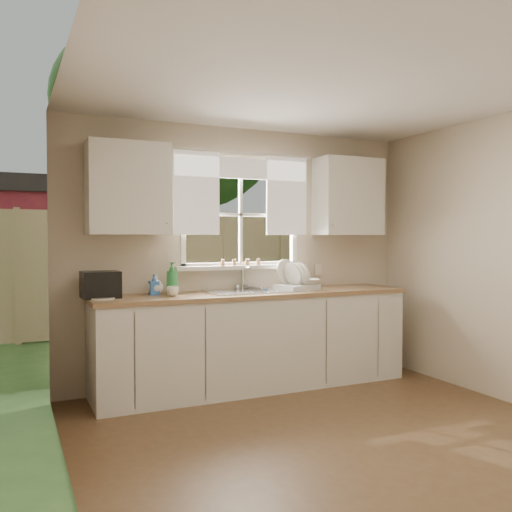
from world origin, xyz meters
name	(u,v)px	position (x,y,z in m)	size (l,w,h in m)	color
ground	(359,451)	(0.00, 0.00, 0.00)	(4.00, 4.00, 0.00)	brown
room_walls	(366,266)	(0.00, -0.07, 1.24)	(3.62, 4.02, 2.50)	beige
ceiling	(362,72)	(0.00, 0.00, 2.50)	(3.60, 4.00, 0.02)	silver
window	(241,231)	(0.00, 2.00, 1.49)	(1.38, 0.16, 1.06)	white
curtains	(243,186)	(0.00, 1.95, 1.93)	(1.50, 0.03, 0.81)	white
base_cabinets	(255,342)	(0.00, 1.68, 0.43)	(3.00, 0.62, 0.87)	silver
countertop	(255,294)	(0.00, 1.68, 0.89)	(3.04, 0.65, 0.04)	#916E48
upper_cabinet_left	(128,189)	(-1.15, 1.82, 1.85)	(0.70, 0.33, 0.80)	silver
upper_cabinet_right	(348,197)	(1.15, 1.82, 1.85)	(0.70, 0.33, 0.80)	silver
wall_outlet	(318,270)	(0.88, 1.99, 1.08)	(0.08, 0.01, 0.12)	beige
sill_jars	(241,262)	(-0.03, 1.94, 1.18)	(0.42, 0.04, 0.06)	brown
backyard	(147,140)	(0.58, 8.42, 3.46)	(20.00, 10.00, 6.13)	#335421
sink	(253,299)	(0.00, 1.71, 0.84)	(0.88, 0.52, 0.40)	#B7B7BC
dish_rack	(296,282)	(0.46, 1.70, 0.98)	(0.45, 0.39, 0.30)	white
bowl	(308,282)	(0.57, 1.66, 0.99)	(0.22, 0.22, 0.05)	silver
soap_bottle_a	(172,278)	(-0.77, 1.80, 1.06)	(0.11, 0.11, 0.29)	#2A803D
soap_bottle_b	(154,285)	(-0.93, 1.80, 1.00)	(0.08, 0.09, 0.19)	#3169B8
soap_bottle_c	(155,284)	(-0.92, 1.83, 1.00)	(0.15, 0.15, 0.19)	#F1E4C6
saucer	(103,298)	(-1.40, 1.66, 0.92)	(0.20, 0.20, 0.01)	white
cup	(173,291)	(-0.81, 1.63, 0.95)	(0.11, 0.11, 0.09)	silver
black_appliance	(100,284)	(-1.40, 1.78, 1.02)	(0.31, 0.27, 0.23)	black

